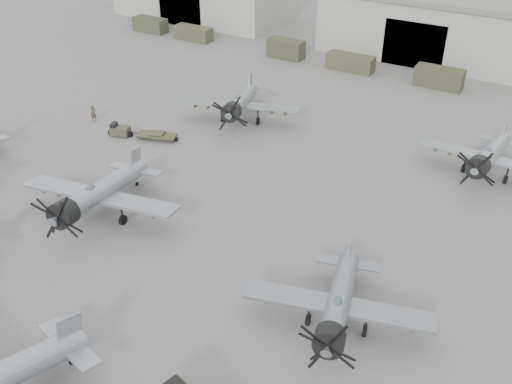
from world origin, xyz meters
TOP-DOWN VIEW (x-y plane):
  - ground at (0.00, 0.00)m, footprint 220.00×220.00m
  - hangar_center at (0.00, 61.96)m, footprint 29.00×14.80m
  - support_truck_0 at (-40.05, 50.00)m, footprint 5.50×2.20m
  - support_truck_1 at (-31.78, 50.00)m, footprint 5.91×2.20m
  - support_truck_2 at (-16.08, 50.00)m, footprint 5.02×2.20m
  - support_truck_3 at (-6.52, 50.00)m, footprint 6.18×2.20m
  - support_truck_4 at (5.05, 50.00)m, footprint 5.79×2.20m
  - aircraft_mid_1 at (-10.55, 7.85)m, footprint 13.49×12.14m
  - aircraft_mid_2 at (10.71, 6.34)m, footprint 11.86×10.68m
  - aircraft_far_0 at (-10.41, 28.90)m, footprint 12.76×11.50m
  - aircraft_far_1 at (14.63, 30.40)m, footprint 12.29×11.06m
  - tug_trailer at (-18.02, 20.61)m, footprint 6.98×3.42m
  - ground_crew at (-24.30, 21.35)m, footprint 0.66×0.78m

SIDE VIEW (x-z plane):
  - ground at x=0.00m, z-range 0.00..0.00m
  - tug_trailer at x=-18.02m, z-range -0.17..1.22m
  - ground_crew at x=-24.30m, z-range 0.00..1.82m
  - support_truck_1 at x=-31.78m, z-range 0.00..2.01m
  - support_truck_3 at x=-6.52m, z-range 0.00..2.06m
  - support_truck_0 at x=-40.05m, z-range 0.00..2.17m
  - support_truck_4 at x=5.05m, z-range 0.00..2.42m
  - support_truck_2 at x=-16.08m, z-range 0.00..2.54m
  - aircraft_mid_2 at x=10.71m, z-range -0.21..4.51m
  - aircraft_far_1 at x=14.63m, z-range -0.22..4.69m
  - aircraft_far_0 at x=-10.41m, z-range -0.23..4.90m
  - aircraft_mid_1 at x=-10.55m, z-range -0.24..5.11m
  - hangar_center at x=0.00m, z-range 0.02..8.72m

